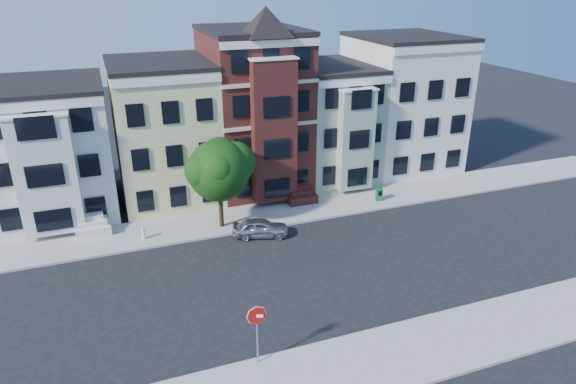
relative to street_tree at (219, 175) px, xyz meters
name	(u,v)px	position (x,y,z in m)	size (l,w,h in m)	color
ground	(328,268)	(4.60, -7.25, -3.89)	(120.00, 120.00, 0.00)	black
far_sidewalk	(282,212)	(4.60, 0.75, -3.82)	(60.00, 4.00, 0.15)	#9E9B93
near_sidewalk	(401,354)	(4.60, -15.25, -3.82)	(60.00, 4.00, 0.15)	#9E9B93
house_white	(50,150)	(-10.40, 7.25, 0.61)	(8.00, 9.00, 9.00)	silver
house_yellow	(165,132)	(-2.40, 7.25, 1.11)	(7.00, 9.00, 10.00)	beige
house_brown	(254,111)	(4.60, 7.25, 2.11)	(7.00, 9.00, 12.00)	#431A15
house_green	(328,122)	(11.10, 7.25, 0.61)	(6.00, 9.00, 9.00)	#95A58D
house_cream	(402,104)	(18.10, 7.25, 1.61)	(8.00, 9.00, 11.00)	silver
street_tree	(219,175)	(0.00, 0.00, 0.00)	(6.44, 6.44, 7.49)	#1B4A11
parked_car	(260,228)	(2.10, -2.05, -3.27)	(1.47, 3.66, 1.25)	#AFB3B8
newspaper_box	(379,194)	(12.13, 0.07, -3.25)	(0.45, 0.40, 1.00)	#15622A
fire_hydrant	(143,234)	(-5.17, -0.07, -3.41)	(0.23, 0.23, 0.66)	silver
stop_sign	(257,331)	(-1.65, -13.55, -2.08)	(0.91, 0.13, 3.33)	#B5110A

